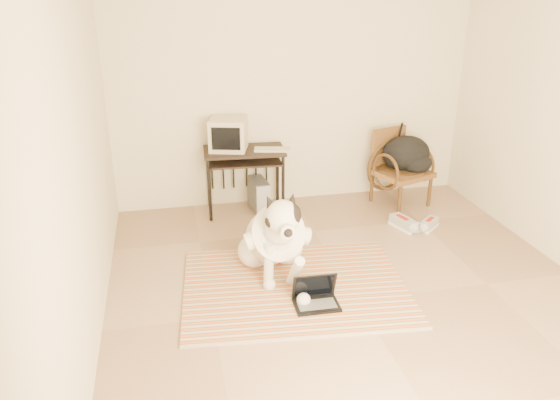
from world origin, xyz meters
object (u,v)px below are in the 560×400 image
object	(u,v)px
computer_desk	(245,159)
pc_tower	(259,195)
crt_monitor	(228,134)
dog	(275,238)
laptop	(316,297)
rattan_chair	(399,167)
backpack	(408,155)

from	to	relation	value
computer_desk	pc_tower	world-z (taller)	computer_desk
computer_desk	crt_monitor	world-z (taller)	crt_monitor
dog	pc_tower	size ratio (longest dim) A/B	3.12
laptop	rattan_chair	xyz separation A→B (m)	(1.50, 1.88, 0.34)
rattan_chair	crt_monitor	bearing A→B (deg)	175.39
pc_tower	backpack	bearing A→B (deg)	-4.61
dog	computer_desk	xyz separation A→B (m)	(-0.04, 1.43, 0.26)
dog	crt_monitor	bearing A→B (deg)	97.47
rattan_chair	pc_tower	bearing A→B (deg)	176.04
rattan_chair	backpack	distance (m)	0.17
dog	laptop	size ratio (longest dim) A/B	3.45
laptop	pc_tower	world-z (taller)	pc_tower
crt_monitor	rattan_chair	size ratio (longest dim) A/B	0.54
laptop	pc_tower	distance (m)	1.99
backpack	crt_monitor	bearing A→B (deg)	174.86
laptop	rattan_chair	bearing A→B (deg)	51.34
crt_monitor	pc_tower	bearing A→B (deg)	-7.95
laptop	computer_desk	size ratio (longest dim) A/B	0.40
computer_desk	pc_tower	bearing A→B (deg)	3.88
rattan_chair	computer_desk	bearing A→B (deg)	176.72
rattan_chair	backpack	world-z (taller)	rattan_chair
pc_tower	rattan_chair	xyz separation A→B (m)	(1.60, -0.11, 0.25)
dog	backpack	world-z (taller)	dog
laptop	backpack	size ratio (longest dim) A/B	0.66
pc_tower	laptop	bearing A→B (deg)	-87.09
laptop	crt_monitor	size ratio (longest dim) A/B	0.78
computer_desk	crt_monitor	distance (m)	0.32
crt_monitor	dog	bearing A→B (deg)	-82.53
laptop	computer_desk	bearing A→B (deg)	97.31
dog	backpack	size ratio (longest dim) A/B	2.27
laptop	computer_desk	distance (m)	2.06
dog	pc_tower	xyz separation A→B (m)	(0.12, 1.44, -0.18)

